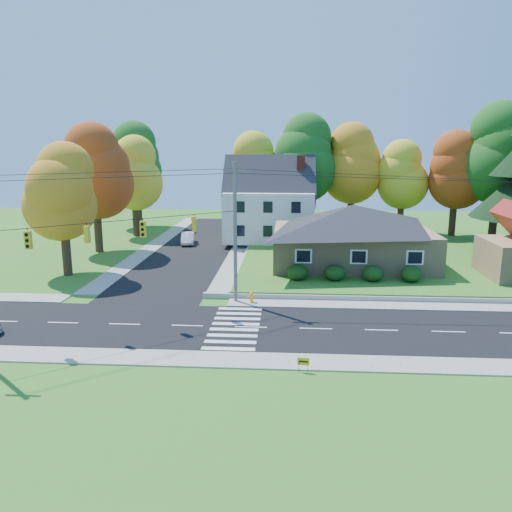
{
  "coord_description": "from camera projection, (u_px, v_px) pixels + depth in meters",
  "views": [
    {
      "loc": [
        2.25,
        -29.2,
        10.9
      ],
      "look_at": [
        -0.21,
        8.0,
        2.8
      ],
      "focal_mm": 35.0,
      "sensor_mm": 36.0,
      "label": 1
    }
  ],
  "objects": [
    {
      "name": "colonial_house",
      "position": [
        270.0,
        204.0,
        57.26
      ],
      "size": [
        10.4,
        8.4,
        9.6
      ],
      "color": "silver",
      "rests_on": "lawn"
    },
    {
      "name": "tree_lot_4",
      "position": [
        457.0,
        170.0,
        58.94
      ],
      "size": [
        6.72,
        6.72,
        12.51
      ],
      "color": "#3F2A19",
      "rests_on": "lawn"
    },
    {
      "name": "traffic_infrastructure",
      "position": [
        250.0,
        242.0,
        31.17
      ],
      "size": [
        38.1,
        10.66,
        10.0
      ],
      "color": "#666059",
      "rests_on": "ground"
    },
    {
      "name": "ranch_house",
      "position": [
        352.0,
        234.0,
        45.32
      ],
      "size": [
        14.6,
        10.6,
        5.4
      ],
      "color": "tan",
      "rests_on": "lawn"
    },
    {
      "name": "ground",
      "position": [
        251.0,
        327.0,
        30.93
      ],
      "size": [
        120.0,
        120.0,
        0.0
      ],
      "primitive_type": "plane",
      "color": "#3D7923"
    },
    {
      "name": "tree_west_0",
      "position": [
        62.0,
        193.0,
        42.21
      ],
      "size": [
        6.16,
        6.16,
        11.47
      ],
      "color": "#3F2A19",
      "rests_on": "ground"
    },
    {
      "name": "yard_sign",
      "position": [
        303.0,
        362.0,
        24.69
      ],
      "size": [
        0.59,
        0.12,
        0.74
      ],
      "color": "black",
      "rests_on": "ground"
    },
    {
      "name": "tree_lot_3",
      "position": [
        403.0,
        175.0,
        60.45
      ],
      "size": [
        6.16,
        6.16,
        11.47
      ],
      "color": "#3F2A19",
      "rests_on": "lawn"
    },
    {
      "name": "tree_west_3",
      "position": [
        136.0,
        161.0,
        69.23
      ],
      "size": [
        7.84,
        7.84,
        14.6
      ],
      "color": "#3F2A19",
      "rests_on": "ground"
    },
    {
      "name": "tree_lot_1",
      "position": [
        304.0,
        159.0,
        60.81
      ],
      "size": [
        7.84,
        7.84,
        14.6
      ],
      "color": "#3F2A19",
      "rests_on": "lawn"
    },
    {
      "name": "fire_hydrant",
      "position": [
        251.0,
        298.0,
        35.69
      ],
      "size": [
        0.49,
        0.38,
        0.85
      ],
      "color": "yellow",
      "rests_on": "ground"
    },
    {
      "name": "sidewalk_north",
      "position": [
        256.0,
        302.0,
        35.8
      ],
      "size": [
        90.0,
        2.0,
        0.08
      ],
      "primitive_type": "cube",
      "color": "#9C9A90",
      "rests_on": "ground"
    },
    {
      "name": "road_main",
      "position": [
        251.0,
        327.0,
        30.93
      ],
      "size": [
        90.0,
        8.0,
        0.02
      ],
      "primitive_type": "cube",
      "color": "black",
      "rests_on": "ground"
    },
    {
      "name": "tree_west_1",
      "position": [
        94.0,
        172.0,
        51.75
      ],
      "size": [
        7.28,
        7.28,
        13.56
      ],
      "color": "#3F2A19",
      "rests_on": "ground"
    },
    {
      "name": "tree_lot_2",
      "position": [
        352.0,
        164.0,
        61.53
      ],
      "size": [
        7.28,
        7.28,
        13.56
      ],
      "color": "#3F2A19",
      "rests_on": "lawn"
    },
    {
      "name": "hedge_row",
      "position": [
        354.0,
        273.0,
        39.76
      ],
      "size": [
        10.7,
        1.7,
        1.27
      ],
      "color": "#163A10",
      "rests_on": "lawn"
    },
    {
      "name": "white_car",
      "position": [
        188.0,
        238.0,
        57.61
      ],
      "size": [
        2.02,
        4.22,
        1.33
      ],
      "primitive_type": "imported",
      "rotation": [
        0.0,
        0.0,
        0.16
      ],
      "color": "silver",
      "rests_on": "road_cross"
    },
    {
      "name": "sidewalk_south",
      "position": [
        244.0,
        360.0,
        26.04
      ],
      "size": [
        90.0,
        2.0,
        0.08
      ],
      "primitive_type": "cube",
      "color": "#9C9A90",
      "rests_on": "ground"
    },
    {
      "name": "tree_west_2",
      "position": [
        133.0,
        173.0,
        61.57
      ],
      "size": [
        6.72,
        6.72,
        12.51
      ],
      "color": "#3F2A19",
      "rests_on": "ground"
    },
    {
      "name": "tree_lot_5",
      "position": [
        500.0,
        154.0,
        56.32
      ],
      "size": [
        8.4,
        8.4,
        15.64
      ],
      "color": "#3F2A19",
      "rests_on": "lawn"
    },
    {
      "name": "tree_lot_0",
      "position": [
        256.0,
        169.0,
        62.45
      ],
      "size": [
        6.72,
        6.72,
        12.51
      ],
      "color": "#3F2A19",
      "rests_on": "lawn"
    },
    {
      "name": "lawn",
      "position": [
        394.0,
        255.0,
        50.51
      ],
      "size": [
        30.0,
        30.0,
        0.5
      ],
      "primitive_type": "cube",
      "color": "#3D7923",
      "rests_on": "ground"
    },
    {
      "name": "road_cross",
      "position": [
        198.0,
        246.0,
        56.8
      ],
      "size": [
        8.0,
        44.0,
        0.02
      ],
      "primitive_type": "cube",
      "color": "black",
      "rests_on": "ground"
    }
  ]
}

